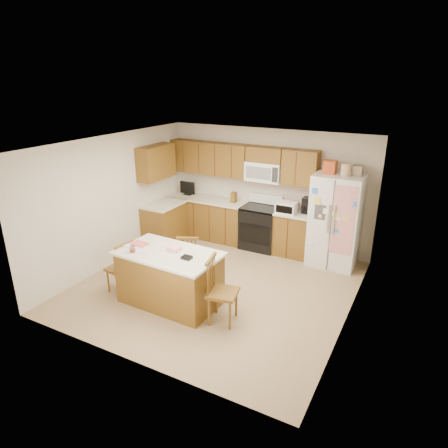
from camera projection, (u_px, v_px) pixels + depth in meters
The scene contains 9 objects.
ground at pixel (217, 286), 7.08m from camera, with size 4.50×4.50×0.00m, color brown.
room_shell at pixel (216, 209), 6.57m from camera, with size 4.60×4.60×2.52m.
cabinetry at pixel (217, 202), 8.67m from camera, with size 3.36×1.56×2.15m.
stove at pixel (260, 227), 8.51m from camera, with size 0.76×0.65×1.13m.
refrigerator at pixel (336, 220), 7.61m from camera, with size 0.90×0.79×2.04m.
island at pixel (170, 277), 6.42m from camera, with size 1.66×1.00×0.98m.
windsor_chair_left at pixel (121, 268), 6.75m from camera, with size 0.43×0.45×0.93m.
windsor_chair_back at pixel (189, 260), 7.07m from camera, with size 0.52×0.51×0.92m.
windsor_chair_right at pixel (221, 292), 5.91m from camera, with size 0.51×0.52×1.04m.
Camera 1 is at (3.05, -5.45, 3.50)m, focal length 32.00 mm.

